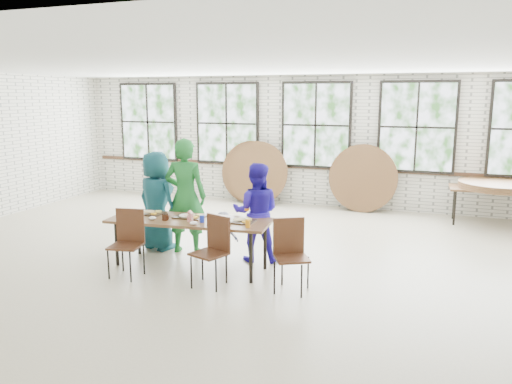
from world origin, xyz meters
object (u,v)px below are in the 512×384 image
(dining_table, at_px, (189,223))
(chair_near_left, at_px, (128,237))
(storage_table, at_px, (498,191))
(chair_near_right, at_px, (214,245))

(dining_table, xyz_separation_m, chair_near_left, (-0.68, -0.57, -0.13))
(dining_table, bearing_deg, chair_near_left, -145.67)
(storage_table, bearing_deg, chair_near_right, -131.58)
(storage_table, bearing_deg, dining_table, -138.88)
(dining_table, height_order, chair_near_left, chair_near_left)
(chair_near_right, height_order, storage_table, chair_near_right)
(chair_near_right, bearing_deg, chair_near_left, -156.35)
(chair_near_right, bearing_deg, storage_table, 71.10)
(chair_near_left, xyz_separation_m, storage_table, (5.25, 4.86, 0.13))
(dining_table, height_order, chair_near_right, chair_near_right)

